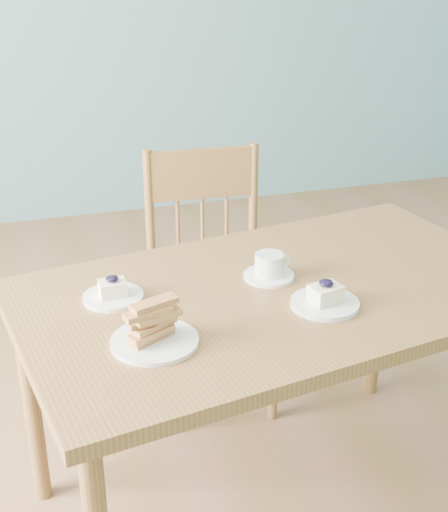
# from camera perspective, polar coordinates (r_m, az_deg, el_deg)

# --- Properties ---
(room) EXTENTS (5.01, 5.01, 2.71)m
(room) POSITION_cam_1_polar(r_m,az_deg,el_deg) (1.67, -1.71, 17.12)
(room) COLOR brown
(room) RESTS_ON ground
(dining_table) EXTENTS (1.45, 0.97, 0.72)m
(dining_table) POSITION_cam_1_polar(r_m,az_deg,el_deg) (1.90, 4.34, -4.51)
(dining_table) COLOR brown
(dining_table) RESTS_ON ground
(dining_chair) EXTENTS (0.44, 0.42, 0.90)m
(dining_chair) POSITION_cam_1_polar(r_m,az_deg,el_deg) (2.48, -1.10, -1.91)
(dining_chair) COLOR brown
(dining_chair) RESTS_ON ground
(cheesecake_plate_near) EXTENTS (0.17, 0.17, 0.07)m
(cheesecake_plate_near) POSITION_cam_1_polar(r_m,az_deg,el_deg) (1.78, 8.09, -3.45)
(cheesecake_plate_near) COLOR white
(cheesecake_plate_near) RESTS_ON dining_table
(cheesecake_plate_far) EXTENTS (0.15, 0.15, 0.06)m
(cheesecake_plate_far) POSITION_cam_1_polar(r_m,az_deg,el_deg) (1.82, -8.87, -2.95)
(cheesecake_plate_far) COLOR white
(cheesecake_plate_far) RESTS_ON dining_table
(coffee_cup) EXTENTS (0.14, 0.14, 0.07)m
(coffee_cup) POSITION_cam_1_polar(r_m,az_deg,el_deg) (1.91, 3.66, -0.93)
(coffee_cup) COLOR white
(coffee_cup) RESTS_ON dining_table
(biscotti_plate) EXTENTS (0.20, 0.20, 0.11)m
(biscotti_plate) POSITION_cam_1_polar(r_m,az_deg,el_deg) (1.61, -5.61, -5.88)
(biscotti_plate) COLOR white
(biscotti_plate) RESTS_ON dining_table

